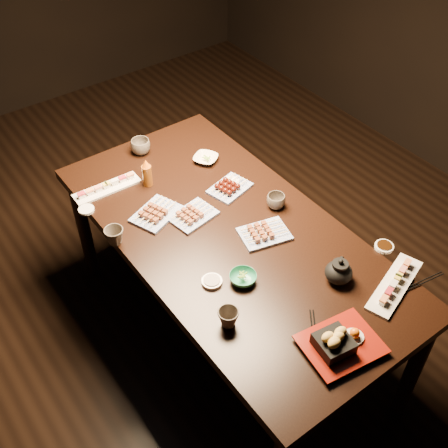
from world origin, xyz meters
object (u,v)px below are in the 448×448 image
(yakitori_plate_right, at_px, (265,231))
(edamame_bowl_cream, at_px, (206,159))
(teacup_far_left, at_px, (114,236))
(yakitori_plate_left, at_px, (156,211))
(yakitori_plate_center, at_px, (193,213))
(dining_table, at_px, (230,287))
(edamame_bowl_green, at_px, (243,278))
(condiment_bottle, at_px, (147,172))
(teapot, at_px, (339,270))
(sushi_platter_near, at_px, (395,282))
(tempura_tray, at_px, (342,339))
(teacup_far_right, at_px, (141,147))
(teacup_mid_right, at_px, (276,201))
(teacup_near_left, at_px, (228,318))
(sushi_platter_far, at_px, (107,186))

(yakitori_plate_right, bearing_deg, edamame_bowl_cream, 94.53)
(teacup_far_left, bearing_deg, yakitori_plate_left, 11.63)
(yakitori_plate_center, relative_size, yakitori_plate_right, 0.96)
(dining_table, xyz_separation_m, edamame_bowl_green, (-0.13, -0.26, 0.39))
(teacup_far_left, distance_m, condiment_bottle, 0.42)
(edamame_bowl_green, xyz_separation_m, teapot, (0.32, -0.23, 0.04))
(sushi_platter_near, height_order, condiment_bottle, condiment_bottle)
(sushi_platter_near, height_order, tempura_tray, tempura_tray)
(yakitori_plate_left, distance_m, edamame_bowl_cream, 0.47)
(tempura_tray, bearing_deg, condiment_bottle, 102.47)
(dining_table, relative_size, edamame_bowl_green, 15.78)
(tempura_tray, xyz_separation_m, teacup_far_right, (0.02, 1.50, -0.01))
(teacup_mid_right, xyz_separation_m, teacup_far_left, (-0.73, 0.24, 0.01))
(teacup_mid_right, bearing_deg, sushi_platter_near, -83.45)
(dining_table, distance_m, teacup_mid_right, 0.50)
(teacup_far_right, xyz_separation_m, condiment_bottle, (-0.11, -0.25, 0.03))
(yakitori_plate_center, distance_m, teacup_far_left, 0.38)
(tempura_tray, bearing_deg, teacup_near_left, 138.14)
(teacup_near_left, bearing_deg, sushi_platter_far, 89.73)
(yakitori_plate_right, xyz_separation_m, teacup_near_left, (-0.42, -0.30, 0.01))
(tempura_tray, distance_m, teacup_far_right, 1.50)
(dining_table, height_order, sushi_platter_near, sushi_platter_near)
(tempura_tray, bearing_deg, sushi_platter_near, 20.16)
(yakitori_plate_center, relative_size, edamame_bowl_cream, 1.72)
(edamame_bowl_cream, xyz_separation_m, tempura_tray, (-0.25, -1.24, 0.04))
(yakitori_plate_right, bearing_deg, sushi_platter_far, 134.80)
(edamame_bowl_green, xyz_separation_m, teacup_mid_right, (0.41, 0.27, 0.02))
(sushi_platter_far, bearing_deg, yakitori_plate_right, 122.50)
(dining_table, height_order, sushi_platter_far, sushi_platter_far)
(condiment_bottle, bearing_deg, yakitori_plate_center, -82.09)
(tempura_tray, distance_m, teacup_near_left, 0.43)
(sushi_platter_far, relative_size, teapot, 2.47)
(yakitori_plate_left, relative_size, teacup_near_left, 2.65)
(teacup_far_right, bearing_deg, tempura_tray, -90.70)
(dining_table, height_order, teacup_mid_right, teacup_mid_right)
(dining_table, bearing_deg, yakitori_plate_center, 100.68)
(edamame_bowl_cream, distance_m, teapot, 0.99)
(sushi_platter_near, bearing_deg, teacup_mid_right, 78.35)
(dining_table, height_order, yakitori_plate_right, yakitori_plate_right)
(edamame_bowl_green, distance_m, tempura_tray, 0.48)
(sushi_platter_far, distance_m, teacup_far_right, 0.33)
(sushi_platter_far, relative_size, edamame_bowl_cream, 2.77)
(yakitori_plate_left, height_order, condiment_bottle, condiment_bottle)
(yakitori_plate_left, xyz_separation_m, tempura_tray, (0.17, -1.03, 0.02))
(sushi_platter_near, xyz_separation_m, sushi_platter_far, (-0.66, 1.26, -0.00))
(dining_table, xyz_separation_m, yakitori_plate_right, (0.12, -0.10, 0.40))
(yakitori_plate_center, relative_size, edamame_bowl_green, 1.82)
(yakitori_plate_left, distance_m, condiment_bottle, 0.24)
(teacup_mid_right, bearing_deg, yakitori_plate_left, 149.60)
(dining_table, relative_size, teacup_far_right, 17.61)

